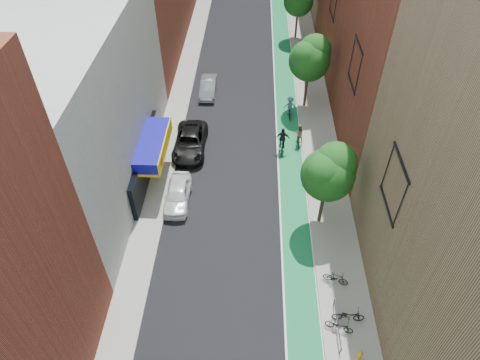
# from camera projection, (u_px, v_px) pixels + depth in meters

# --- Properties ---
(bike_lane) EXTENTS (2.00, 68.00, 0.01)m
(bike_lane) POSITION_uv_depth(u_px,v_px,m) (286.00, 94.00, 40.84)
(bike_lane) COLOR #126741
(bike_lane) RESTS_ON ground
(sidewalk_left) EXTENTS (2.00, 68.00, 0.15)m
(sidewalk_left) POSITION_uv_depth(u_px,v_px,m) (181.00, 91.00, 41.05)
(sidewalk_left) COLOR gray
(sidewalk_left) RESTS_ON ground
(sidewalk_right) EXTENTS (3.00, 68.00, 0.15)m
(sidewalk_right) POSITION_uv_depth(u_px,v_px,m) (312.00, 94.00, 40.72)
(sidewalk_right) COLOR gray
(sidewalk_right) RESTS_ON ground
(building_left_white) EXTENTS (8.00, 20.00, 12.00)m
(building_left_white) POSITION_uv_depth(u_px,v_px,m) (74.00, 110.00, 28.41)
(building_left_white) COLOR silver
(building_left_white) RESTS_ON ground
(tree_near) EXTENTS (3.40, 3.36, 6.42)m
(tree_near) POSITION_uv_depth(u_px,v_px,m) (329.00, 171.00, 26.02)
(tree_near) COLOR #332619
(tree_near) RESTS_ON ground
(tree_mid) EXTENTS (3.55, 3.53, 6.74)m
(tree_mid) POSITION_uv_depth(u_px,v_px,m) (310.00, 57.00, 35.99)
(tree_mid) COLOR #332619
(tree_mid) RESTS_ON ground
(parked_car_white) EXTENTS (1.73, 4.24, 1.44)m
(parked_car_white) POSITION_uv_depth(u_px,v_px,m) (178.00, 194.00, 30.12)
(parked_car_white) COLOR white
(parked_car_white) RESTS_ON ground
(parked_car_black) EXTENTS (2.50, 5.40, 1.50)m
(parked_car_black) POSITION_uv_depth(u_px,v_px,m) (190.00, 142.00, 34.34)
(parked_car_black) COLOR black
(parked_car_black) RESTS_ON ground
(parked_car_silver) EXTENTS (1.44, 4.09, 1.35)m
(parked_car_silver) POSITION_uv_depth(u_px,v_px,m) (208.00, 87.00, 40.50)
(parked_car_silver) COLOR #979A9F
(parked_car_silver) RESTS_ON ground
(cyclist_lane_near) EXTENTS (0.77, 1.73, 1.93)m
(cyclist_lane_near) POSITION_uv_depth(u_px,v_px,m) (299.00, 137.00, 34.76)
(cyclist_lane_near) COLOR black
(cyclist_lane_near) RESTS_ON ground
(cyclist_lane_mid) EXTENTS (1.13, 1.83, 2.22)m
(cyclist_lane_mid) POSITION_uv_depth(u_px,v_px,m) (282.00, 143.00, 34.09)
(cyclist_lane_mid) COLOR black
(cyclist_lane_mid) RESTS_ON ground
(cyclist_lane_far) EXTENTS (1.09, 1.57, 2.00)m
(cyclist_lane_far) POSITION_uv_depth(u_px,v_px,m) (290.00, 108.00, 37.53)
(cyclist_lane_far) COLOR black
(cyclist_lane_far) RESTS_ON ground
(parked_bike_near) EXTENTS (1.82, 0.67, 0.95)m
(parked_bike_near) POSITION_uv_depth(u_px,v_px,m) (348.00, 315.00, 23.48)
(parked_bike_near) COLOR black
(parked_bike_near) RESTS_ON sidewalk_right
(parked_bike_mid) EXTENTS (1.59, 0.92, 0.92)m
(parked_bike_mid) POSITION_uv_depth(u_px,v_px,m) (336.00, 278.00, 25.24)
(parked_bike_mid) COLOR black
(parked_bike_mid) RESTS_ON sidewalk_right
(parked_bike_far) EXTENTS (1.63, 1.00, 0.81)m
(parked_bike_far) POSITION_uv_depth(u_px,v_px,m) (339.00, 326.00, 23.11)
(parked_bike_far) COLOR black
(parked_bike_far) RESTS_ON sidewalk_right
(fire_hydrant) EXTENTS (0.26, 0.26, 0.73)m
(fire_hydrant) POSITION_uv_depth(u_px,v_px,m) (360.00, 355.00, 21.97)
(fire_hydrant) COLOR orange
(fire_hydrant) RESTS_ON sidewalk_right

